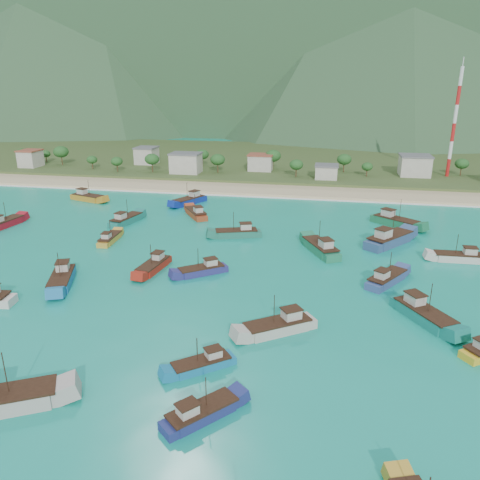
% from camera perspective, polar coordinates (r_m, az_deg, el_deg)
% --- Properties ---
extents(ground, '(600.00, 600.00, 0.00)m').
position_cam_1_polar(ground, '(84.27, -4.08, -5.71)').
color(ground, '#0C8471').
rests_on(ground, ground).
extents(beach, '(400.00, 18.00, 1.20)m').
position_cam_1_polar(beach, '(158.18, 3.29, 6.05)').
color(beach, beige).
rests_on(beach, ground).
extents(land, '(400.00, 110.00, 2.40)m').
position_cam_1_polar(land, '(217.71, 5.51, 9.52)').
color(land, '#385123').
rests_on(land, ground).
extents(surf_line, '(400.00, 2.50, 0.08)m').
position_cam_1_polar(surf_line, '(149.02, 2.79, 5.26)').
color(surf_line, white).
rests_on(surf_line, ground).
extents(village, '(218.80, 25.91, 7.09)m').
position_cam_1_polar(village, '(180.01, 9.11, 8.96)').
color(village, beige).
rests_on(village, ground).
extents(vegetation, '(274.25, 25.57, 8.14)m').
position_cam_1_polar(vegetation, '(181.52, 2.45, 9.37)').
color(vegetation, '#235623').
rests_on(vegetation, ground).
extents(radio_tower, '(1.20, 1.20, 38.06)m').
position_cam_1_polar(radio_tower, '(187.36, 24.68, 12.81)').
color(radio_tower, red).
rests_on(radio_tower, ground).
extents(boat_2, '(7.33, 11.88, 6.76)m').
position_cam_1_polar(boat_2, '(90.90, -20.88, -4.52)').
color(boat_2, '#1F72AE').
rests_on(boat_2, ground).
extents(boat_4, '(13.01, 9.38, 7.53)m').
position_cam_1_polar(boat_4, '(61.37, -27.14, -17.15)').
color(boat_4, '#AFA69F').
rests_on(boat_4, ground).
extents(boat_7, '(8.20, 7.19, 5.00)m').
position_cam_1_polar(boat_7, '(62.04, -4.59, -14.95)').
color(boat_7, '#1370A1').
rests_on(boat_7, ground).
extents(boat_8, '(8.37, 10.45, 6.19)m').
position_cam_1_polar(boat_8, '(89.34, 17.44, -4.60)').
color(boat_8, '#334880').
rests_on(boat_8, ground).
extents(boat_10, '(9.41, 8.00, 5.68)m').
position_cam_1_polar(boat_10, '(89.54, -4.63, -3.76)').
color(boat_10, navy).
rests_on(boat_10, ground).
extents(boat_12, '(3.29, 9.25, 5.37)m').
position_cam_1_polar(boat_12, '(111.01, -15.59, 0.09)').
color(boat_12, gold).
rests_on(boat_12, ground).
extents(boat_13, '(4.63, 11.49, 6.60)m').
position_cam_1_polar(boat_13, '(132.07, -26.80, 1.79)').
color(boat_13, maroon).
rests_on(boat_13, ground).
extents(boat_14, '(5.51, 11.48, 6.52)m').
position_cam_1_polar(boat_14, '(124.44, -13.72, 2.36)').
color(boat_14, '#196F64').
rests_on(boat_14, ground).
extents(boat_15, '(12.01, 6.84, 6.81)m').
position_cam_1_polar(boat_15, '(151.69, -18.08, 4.92)').
color(boat_15, '#BA7B21').
rests_on(boat_15, ground).
extents(boat_17, '(4.20, 10.32, 5.92)m').
position_cam_1_polar(boat_17, '(92.68, -10.48, -3.19)').
color(boat_17, '#A12114').
rests_on(boat_17, ground).
extents(boat_18, '(9.19, 11.78, 6.94)m').
position_cam_1_polar(boat_18, '(77.95, 21.45, -8.51)').
color(boat_18, '#14776D').
rests_on(boat_18, ground).
extents(boat_19, '(8.02, 8.53, 5.34)m').
position_cam_1_polar(boat_19, '(54.45, -4.76, -20.39)').
color(boat_19, navy).
rests_on(boat_19, ground).
extents(boat_20, '(8.68, 10.87, 6.44)m').
position_cam_1_polar(boat_20, '(127.49, -5.38, 3.21)').
color(boat_20, '#973B1D').
rests_on(boat_20, ground).
extents(boat_21, '(8.85, 12.60, 7.27)m').
position_cam_1_polar(boat_21, '(101.56, 9.81, -1.02)').
color(boat_21, '#1C754F').
rests_on(boat_21, ground).
extents(boat_23, '(10.96, 9.02, 6.54)m').
position_cam_1_polar(boat_23, '(69.83, 4.76, -10.52)').
color(boat_23, '#B7B0A4').
rests_on(boat_23, ground).
extents(boat_25, '(8.50, 12.02, 6.94)m').
position_cam_1_polar(boat_25, '(141.19, -6.17, 4.77)').
color(boat_25, navy).
rests_on(boat_25, ground).
extents(boat_27, '(11.42, 6.44, 6.47)m').
position_cam_1_polar(boat_27, '(110.29, -0.34, 0.80)').
color(boat_27, '#1E6A56').
rests_on(boat_27, ground).
extents(boat_28, '(11.91, 13.54, 8.26)m').
position_cam_1_polar(boat_28, '(110.07, 17.73, 0.01)').
color(boat_28, '#2F4A77').
rests_on(boat_28, ground).
extents(boat_29, '(12.10, 10.82, 7.43)m').
position_cam_1_polar(boat_29, '(125.19, 18.41, 2.10)').
color(boat_29, '#196942').
rests_on(boat_29, ground).
extents(boat_30, '(10.43, 3.38, 6.11)m').
position_cam_1_polar(boat_30, '(105.44, 25.15, -1.97)').
color(boat_30, beige).
rests_on(boat_30, ground).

